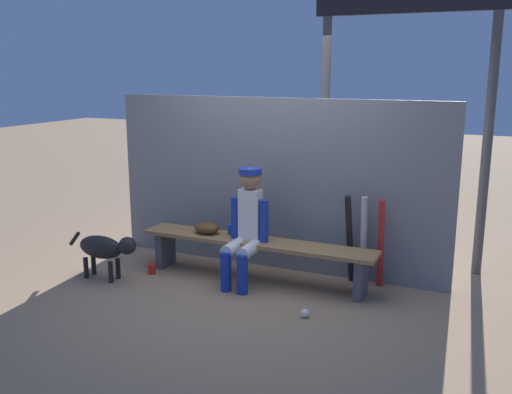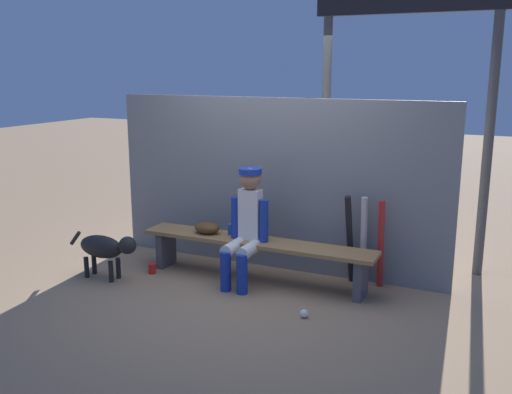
{
  "view_description": "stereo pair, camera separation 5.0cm",
  "coord_description": "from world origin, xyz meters",
  "px_view_note": "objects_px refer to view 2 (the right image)",
  "views": [
    {
      "loc": [
        2.32,
        -5.12,
        2.15
      ],
      "look_at": [
        0.0,
        0.0,
        0.89
      ],
      "focal_mm": 40.28,
      "sensor_mm": 36.0,
      "label": 1
    },
    {
      "loc": [
        2.36,
        -5.1,
        2.15
      ],
      "look_at": [
        0.0,
        0.0,
        0.89
      ],
      "focal_mm": 40.28,
      "sensor_mm": 36.0,
      "label": 2
    }
  ],
  "objects_px": {
    "player_seated": "(246,223)",
    "baseball_glove": "(207,228)",
    "cup_on_ground": "(152,268)",
    "dugout_bench": "(256,249)",
    "cup_on_bench": "(232,229)",
    "dog": "(105,248)",
    "bat_aluminum_red": "(381,244)",
    "bat_aluminum_black": "(350,240)",
    "baseball": "(304,314)",
    "bat_aluminum_silver": "(364,241)",
    "scoreboard": "(415,16)"
  },
  "relations": [
    {
      "from": "player_seated",
      "to": "baseball_glove",
      "type": "relative_size",
      "value": 4.21
    },
    {
      "from": "cup_on_ground",
      "to": "dugout_bench",
      "type": "bearing_deg",
      "value": 14.43
    },
    {
      "from": "cup_on_ground",
      "to": "cup_on_bench",
      "type": "relative_size",
      "value": 1.0
    },
    {
      "from": "player_seated",
      "to": "dog",
      "type": "height_order",
      "value": "player_seated"
    },
    {
      "from": "cup_on_bench",
      "to": "cup_on_ground",
      "type": "bearing_deg",
      "value": -155.0
    },
    {
      "from": "bat_aluminum_red",
      "to": "cup_on_bench",
      "type": "relative_size",
      "value": 8.31
    },
    {
      "from": "dog",
      "to": "baseball_glove",
      "type": "bearing_deg",
      "value": 35.16
    },
    {
      "from": "dugout_bench",
      "to": "baseball_glove",
      "type": "bearing_deg",
      "value": 180.0
    },
    {
      "from": "dugout_bench",
      "to": "bat_aluminum_black",
      "type": "height_order",
      "value": "bat_aluminum_black"
    },
    {
      "from": "player_seated",
      "to": "cup_on_ground",
      "type": "height_order",
      "value": "player_seated"
    },
    {
      "from": "cup_on_bench",
      "to": "dog",
      "type": "xyz_separation_m",
      "value": [
        -1.12,
        -0.69,
        -0.16
      ]
    },
    {
      "from": "bat_aluminum_black",
      "to": "cup_on_bench",
      "type": "xyz_separation_m",
      "value": [
        -1.21,
        -0.25,
        0.03
      ]
    },
    {
      "from": "bat_aluminum_black",
      "to": "baseball",
      "type": "height_order",
      "value": "bat_aluminum_black"
    },
    {
      "from": "dugout_bench",
      "to": "bat_aluminum_silver",
      "type": "bearing_deg",
      "value": 17.95
    },
    {
      "from": "bat_aluminum_black",
      "to": "baseball",
      "type": "distance_m",
      "value": 1.07
    },
    {
      "from": "bat_aluminum_silver",
      "to": "cup_on_ground",
      "type": "height_order",
      "value": "bat_aluminum_silver"
    },
    {
      "from": "player_seated",
      "to": "scoreboard",
      "type": "distance_m",
      "value": 2.74
    },
    {
      "from": "baseball_glove",
      "to": "scoreboard",
      "type": "xyz_separation_m",
      "value": [
        1.83,
        1.17,
        2.18
      ]
    },
    {
      "from": "bat_aluminum_silver",
      "to": "bat_aluminum_red",
      "type": "bearing_deg",
      "value": -2.18
    },
    {
      "from": "bat_aluminum_black",
      "to": "scoreboard",
      "type": "bearing_deg",
      "value": 66.27
    },
    {
      "from": "cup_on_bench",
      "to": "dog",
      "type": "relative_size",
      "value": 0.13
    },
    {
      "from": "player_seated",
      "to": "bat_aluminum_red",
      "type": "relative_size",
      "value": 1.29
    },
    {
      "from": "bat_aluminum_silver",
      "to": "scoreboard",
      "type": "xyz_separation_m",
      "value": [
        0.23,
        0.83,
        2.21
      ]
    },
    {
      "from": "baseball",
      "to": "bat_aluminum_red",
      "type": "bearing_deg",
      "value": 65.85
    },
    {
      "from": "cup_on_ground",
      "to": "dog",
      "type": "relative_size",
      "value": 0.13
    },
    {
      "from": "bat_aluminum_black",
      "to": "cup_on_ground",
      "type": "bearing_deg",
      "value": -162.93
    },
    {
      "from": "dugout_bench",
      "to": "bat_aluminum_red",
      "type": "distance_m",
      "value": 1.25
    },
    {
      "from": "bat_aluminum_red",
      "to": "cup_on_ground",
      "type": "relative_size",
      "value": 8.31
    },
    {
      "from": "bat_aluminum_silver",
      "to": "player_seated",
      "type": "bearing_deg",
      "value": -158.07
    },
    {
      "from": "dugout_bench",
      "to": "baseball_glove",
      "type": "distance_m",
      "value": 0.59
    },
    {
      "from": "bat_aluminum_black",
      "to": "dog",
      "type": "xyz_separation_m",
      "value": [
        -2.33,
        -0.94,
        -0.13
      ]
    },
    {
      "from": "bat_aluminum_red",
      "to": "baseball",
      "type": "xyz_separation_m",
      "value": [
        -0.44,
        -0.98,
        -0.42
      ]
    },
    {
      "from": "baseball_glove",
      "to": "bat_aluminum_red",
      "type": "xyz_separation_m",
      "value": [
        1.78,
        0.33,
        -0.04
      ]
    },
    {
      "from": "baseball_glove",
      "to": "baseball",
      "type": "relative_size",
      "value": 3.78
    },
    {
      "from": "player_seated",
      "to": "bat_aluminum_black",
      "type": "height_order",
      "value": "player_seated"
    },
    {
      "from": "player_seated",
      "to": "scoreboard",
      "type": "height_order",
      "value": "scoreboard"
    },
    {
      "from": "player_seated",
      "to": "cup_on_bench",
      "type": "bearing_deg",
      "value": 144.08
    },
    {
      "from": "cup_on_bench",
      "to": "dugout_bench",
      "type": "bearing_deg",
      "value": -13.92
    },
    {
      "from": "player_seated",
      "to": "bat_aluminum_silver",
      "type": "relative_size",
      "value": 1.28
    },
    {
      "from": "baseball_glove",
      "to": "bat_aluminum_red",
      "type": "bearing_deg",
      "value": 10.43
    },
    {
      "from": "bat_aluminum_black",
      "to": "baseball_glove",
      "type": "bearing_deg",
      "value": -167.38
    },
    {
      "from": "bat_aluminum_black",
      "to": "cup_on_ground",
      "type": "distance_m",
      "value": 2.12
    },
    {
      "from": "baseball",
      "to": "scoreboard",
      "type": "xyz_separation_m",
      "value": [
        0.49,
        1.81,
        2.64
      ]
    },
    {
      "from": "cup_on_ground",
      "to": "dog",
      "type": "distance_m",
      "value": 0.55
    },
    {
      "from": "baseball_glove",
      "to": "bat_aluminum_black",
      "type": "relative_size",
      "value": 0.3
    },
    {
      "from": "baseball_glove",
      "to": "cup_on_bench",
      "type": "relative_size",
      "value": 2.55
    },
    {
      "from": "dugout_bench",
      "to": "cup_on_ground",
      "type": "height_order",
      "value": "dugout_bench"
    },
    {
      "from": "dugout_bench",
      "to": "baseball",
      "type": "xyz_separation_m",
      "value": [
        0.77,
        -0.65,
        -0.31
      ]
    },
    {
      "from": "dugout_bench",
      "to": "bat_aluminum_red",
      "type": "xyz_separation_m",
      "value": [
        1.2,
        0.33,
        0.11
      ]
    },
    {
      "from": "dugout_bench",
      "to": "bat_aluminum_red",
      "type": "height_order",
      "value": "bat_aluminum_red"
    }
  ]
}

